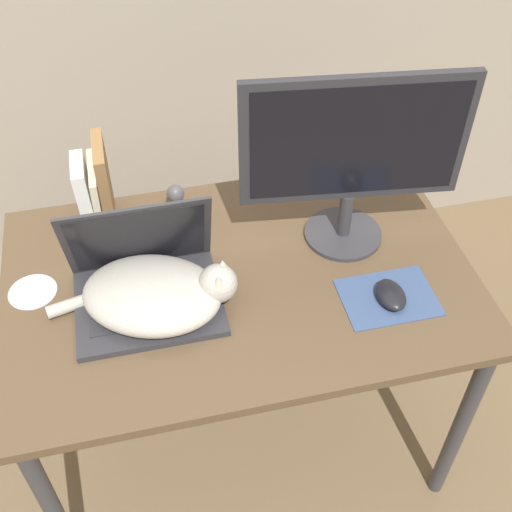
# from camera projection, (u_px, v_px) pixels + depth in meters

# --- Properties ---
(desk) EXTENTS (1.19, 0.77, 0.75)m
(desk) POSITION_uv_depth(u_px,v_px,m) (240.00, 297.00, 1.69)
(desk) COLOR brown
(desk) RESTS_ON ground_plane
(laptop) EXTENTS (0.35, 0.28, 0.28)m
(laptop) POSITION_uv_depth(u_px,v_px,m) (146.00, 283.00, 1.55)
(laptop) COLOR #2D2D33
(laptop) RESTS_ON desk
(cat) EXTENTS (0.46, 0.35, 0.13)m
(cat) POSITION_uv_depth(u_px,v_px,m) (157.00, 294.00, 1.52)
(cat) COLOR #B2ADA3
(cat) RESTS_ON desk
(external_monitor) EXTENTS (0.55, 0.21, 0.48)m
(external_monitor) POSITION_uv_depth(u_px,v_px,m) (353.00, 154.00, 1.55)
(external_monitor) COLOR #333338
(external_monitor) RESTS_ON desk
(mousepad) EXTENTS (0.23, 0.17, 0.00)m
(mousepad) POSITION_uv_depth(u_px,v_px,m) (388.00, 297.00, 1.58)
(mousepad) COLOR #384C75
(mousepad) RESTS_ON desk
(computer_mouse) EXTENTS (0.07, 0.10, 0.03)m
(computer_mouse) POSITION_uv_depth(u_px,v_px,m) (391.00, 295.00, 1.56)
(computer_mouse) COLOR black
(computer_mouse) RESTS_ON mousepad
(book_row) EXTENTS (0.09, 0.17, 0.25)m
(book_row) POSITION_uv_depth(u_px,v_px,m) (96.00, 190.00, 1.71)
(book_row) COLOR white
(book_row) RESTS_ON desk
(webcam) EXTENTS (0.05, 0.05, 0.08)m
(webcam) POSITION_uv_depth(u_px,v_px,m) (176.00, 195.00, 1.79)
(webcam) COLOR #232328
(webcam) RESTS_ON desk
(cd_disc) EXTENTS (0.12, 0.12, 0.00)m
(cd_disc) POSITION_uv_depth(u_px,v_px,m) (33.00, 292.00, 1.60)
(cd_disc) COLOR silver
(cd_disc) RESTS_ON desk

